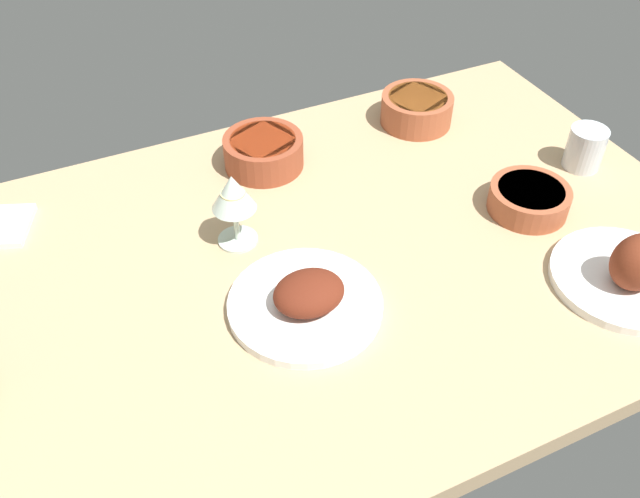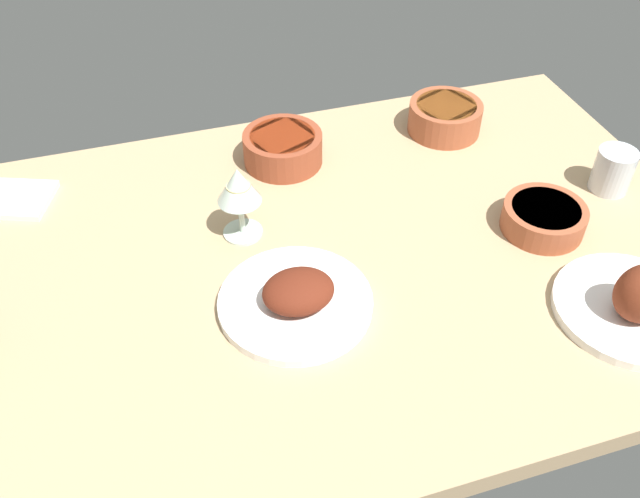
{
  "view_description": "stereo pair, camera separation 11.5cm",
  "coord_description": "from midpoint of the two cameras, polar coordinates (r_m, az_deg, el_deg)",
  "views": [
    {
      "loc": [
        35.57,
        76.27,
        84.29
      ],
      "look_at": [
        0.0,
        0.0,
        6.0
      ],
      "focal_mm": 38.27,
      "sensor_mm": 36.0,
      "label": 1
    },
    {
      "loc": [
        24.86,
        80.4,
        84.29
      ],
      "look_at": [
        0.0,
        0.0,
        6.0
      ],
      "focal_mm": 38.27,
      "sensor_mm": 36.0,
      "label": 2
    }
  ],
  "objects": [
    {
      "name": "dining_table",
      "position": [
        1.18,
        -2.79,
        -1.56
      ],
      "size": [
        140.0,
        90.0,
        4.0
      ],
      "primitive_type": "cube",
      "color": "tan",
      "rests_on": "ground"
    },
    {
      "name": "bowl_pasta",
      "position": [
        1.28,
        14.67,
        4.01
      ],
      "size": [
        14.58,
        14.58,
        4.81
      ],
      "color": "#A35133",
      "rests_on": "dining_table"
    },
    {
      "name": "bowl_sauce",
      "position": [
        1.36,
        -7.19,
        8.04
      ],
      "size": [
        15.67,
        15.67,
        6.29
      ],
      "color": "brown",
      "rests_on": "dining_table"
    },
    {
      "name": "bowl_soup",
      "position": [
        1.49,
        5.87,
        11.54
      ],
      "size": [
        15.19,
        15.19,
        6.39
      ],
      "color": "#A35133",
      "rests_on": "dining_table"
    },
    {
      "name": "water_tumbler",
      "position": [
        1.42,
        19.16,
        7.88
      ],
      "size": [
        7.29,
        7.29,
        8.36
      ],
      "primitive_type": "cylinder",
      "color": "silver",
      "rests_on": "dining_table"
    },
    {
      "name": "wine_glass",
      "position": [
        1.15,
        -10.14,
        4.26
      ],
      "size": [
        7.6,
        7.6,
        14.0
      ],
      "color": "silver",
      "rests_on": "dining_table"
    },
    {
      "name": "plate_center_main",
      "position": [
        1.18,
        22.06,
        -1.86
      ],
      "size": [
        23.86,
        23.86,
        11.12
      ],
      "color": "white",
      "rests_on": "dining_table"
    },
    {
      "name": "plate_near_viewer",
      "position": [
        1.07,
        -4.22,
        -4.46
      ],
      "size": [
        24.54,
        24.54,
        6.71
      ],
      "color": "white",
      "rests_on": "dining_table"
    }
  ]
}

